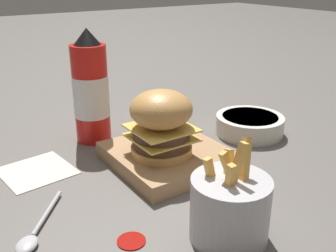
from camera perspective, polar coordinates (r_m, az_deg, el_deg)
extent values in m
plane|color=#5B5651|center=(0.82, -0.20, -4.83)|extent=(6.00, 6.00, 0.00)
cube|color=#A37A51|center=(0.79, 0.00, -4.40)|extent=(0.22, 0.21, 0.03)
cylinder|color=tan|center=(0.77, -0.96, -3.46)|extent=(0.12, 0.12, 0.02)
cylinder|color=#4C3323|center=(0.76, -0.97, -2.32)|extent=(0.11, 0.11, 0.02)
cube|color=#EAC656|center=(0.75, -0.97, -1.64)|extent=(0.11, 0.11, 0.00)
cylinder|color=#4C3323|center=(0.75, -0.97, -0.96)|extent=(0.11, 0.11, 0.02)
cube|color=#EAC656|center=(0.75, -0.98, -0.26)|extent=(0.11, 0.11, 0.00)
ellipsoid|color=tan|center=(0.73, -1.00, 2.45)|extent=(0.12, 0.12, 0.07)
cylinder|color=red|center=(0.89, -11.10, 4.58)|extent=(0.08, 0.08, 0.22)
cylinder|color=silver|center=(0.89, -11.08, 4.31)|extent=(0.08, 0.08, 0.09)
cone|color=black|center=(0.86, -11.72, 12.64)|extent=(0.06, 0.06, 0.04)
cylinder|color=#B7B7BC|center=(0.58, 8.95, -11.79)|extent=(0.11, 0.11, 0.09)
cube|color=gold|center=(0.54, 8.89, -8.74)|extent=(0.02, 0.01, 0.07)
cube|color=gold|center=(0.56, 9.20, -7.21)|extent=(0.02, 0.04, 0.08)
cube|color=gold|center=(0.57, 8.75, -7.04)|extent=(0.03, 0.02, 0.07)
cube|color=gold|center=(0.56, 11.01, -6.50)|extent=(0.04, 0.04, 0.09)
cube|color=gold|center=(0.57, 6.31, -7.57)|extent=(0.02, 0.02, 0.07)
cube|color=gold|center=(0.55, 9.59, -6.97)|extent=(0.02, 0.03, 0.10)
cylinder|color=silver|center=(0.95, 11.74, 0.20)|extent=(0.16, 0.16, 0.04)
cylinder|color=#CC4C33|center=(0.95, 11.83, 1.26)|extent=(0.13, 0.13, 0.01)
cylinder|color=#B2B2B7|center=(0.67, -17.09, -11.86)|extent=(0.10, 0.08, 0.01)
ellipsoid|color=#B2B2B7|center=(0.61, -19.81, -15.92)|extent=(0.05, 0.05, 0.01)
cylinder|color=#9E140F|center=(0.59, -5.34, -16.21)|extent=(0.04, 0.04, 0.00)
cube|color=beige|center=(0.81, -18.53, -6.18)|extent=(0.14, 0.14, 0.00)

